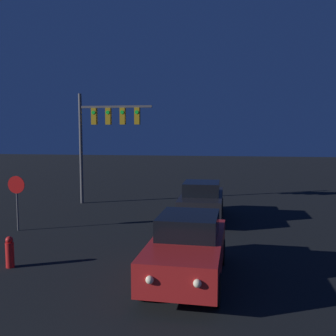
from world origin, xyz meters
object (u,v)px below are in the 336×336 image
object	(u,v)px
car_far	(202,200)
fire_hydrant	(10,252)
car_near	(188,247)
traffic_signal_mast	(103,127)
stop_sign	(17,193)

from	to	relation	value
car_far	fire_hydrant	xyz separation A→B (m)	(-5.22, -6.94, -0.43)
car_near	car_far	bearing A→B (deg)	-87.59
fire_hydrant	traffic_signal_mast	bearing A→B (deg)	92.23
car_near	stop_sign	distance (m)	8.33
car_near	traffic_signal_mast	distance (m)	11.98
car_far	fire_hydrant	size ratio (longest dim) A/B	4.91
fire_hydrant	stop_sign	bearing A→B (deg)	117.50
stop_sign	fire_hydrant	size ratio (longest dim) A/B	2.40
car_near	car_far	xyz separation A→B (m)	(-0.04, 7.06, 0.00)
stop_sign	fire_hydrant	world-z (taller)	stop_sign
traffic_signal_mast	stop_sign	bearing A→B (deg)	-105.18
stop_sign	fire_hydrant	bearing A→B (deg)	-62.50
car_near	fire_hydrant	bearing A→B (deg)	0.75
traffic_signal_mast	fire_hydrant	size ratio (longest dim) A/B	6.53
car_far	stop_sign	size ratio (longest dim) A/B	2.05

